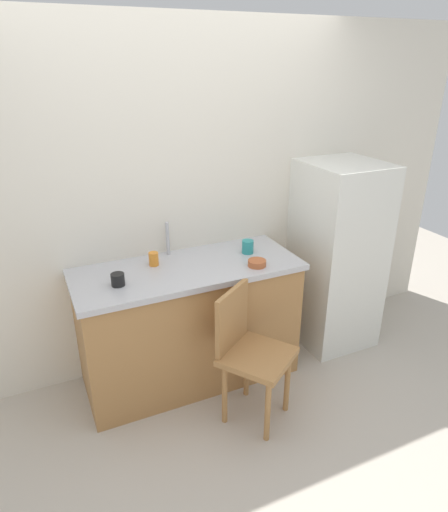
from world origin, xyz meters
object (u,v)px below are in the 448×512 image
at_px(cup_orange, 154,259).
at_px(cup_teal, 248,247).
at_px(terracotta_bowl, 257,263).
at_px(refrigerator, 336,256).
at_px(chair, 249,350).
at_px(cup_black, 118,280).

distance_m(cup_orange, cup_teal, 0.67).
bearing_deg(terracotta_bowl, cup_teal, 78.60).
xyz_separation_m(refrigerator, chair, (-1.05, -0.53, -0.24)).
distance_m(terracotta_bowl, cup_black, 0.92).
bearing_deg(terracotta_bowl, refrigerator, 13.05).
xyz_separation_m(chair, cup_orange, (-0.40, 0.64, 0.44)).
bearing_deg(cup_orange, cup_teal, -6.60).
bearing_deg(chair, cup_orange, 86.90).
bearing_deg(cup_orange, terracotta_bowl, -25.67).
xyz_separation_m(chair, cup_black, (-0.68, 0.45, 0.43)).
distance_m(terracotta_bowl, cup_teal, 0.23).
bearing_deg(refrigerator, cup_orange, 175.66).
relative_size(refrigerator, cup_teal, 15.60).
relative_size(cup_black, cup_orange, 0.91).
bearing_deg(terracotta_bowl, chair, -123.86).
bearing_deg(cup_black, terracotta_bowl, -6.75).
height_order(chair, cup_teal, cup_teal).
xyz_separation_m(refrigerator, cup_black, (-1.73, -0.08, 0.19)).
relative_size(terracotta_bowl, cup_teal, 1.29).
xyz_separation_m(refrigerator, cup_teal, (-0.78, 0.03, 0.20)).
distance_m(chair, cup_teal, 0.76).
height_order(chair, terracotta_bowl, terracotta_bowl).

